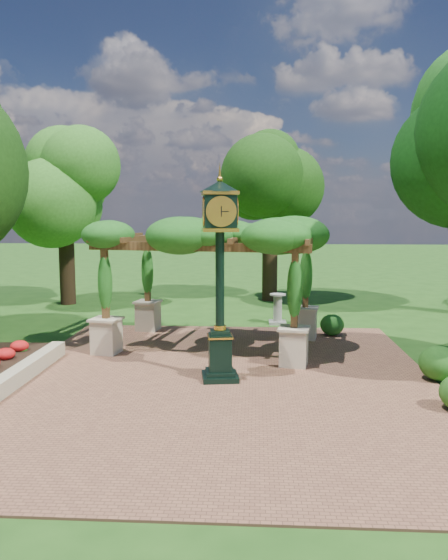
{
  "coord_description": "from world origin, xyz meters",
  "views": [
    {
      "loc": [
        0.83,
        -11.4,
        3.88
      ],
      "look_at": [
        0.0,
        2.5,
        2.2
      ],
      "focal_mm": 35.0,
      "sensor_mm": 36.0,
      "label": 1
    }
  ],
  "objects": [
    {
      "name": "brick_plaza",
      "position": [
        0.0,
        1.0,
        0.02
      ],
      "size": [
        10.0,
        12.0,
        0.04
      ],
      "primitive_type": "cube",
      "color": "brown",
      "rests_on": "ground"
    },
    {
      "name": "shrub_back",
      "position": [
        3.25,
        5.85,
        0.38
      ],
      "size": [
        0.98,
        0.98,
        0.68
      ],
      "primitive_type": "ellipsoid",
      "rotation": [
        0.0,
        0.0,
        0.37
      ],
      "color": "#1F5919",
      "rests_on": "brick_plaza"
    },
    {
      "name": "sundial",
      "position": [
        1.59,
        7.78,
        0.47
      ],
      "size": [
        0.61,
        0.61,
        1.08
      ],
      "rotation": [
        0.0,
        0.0,
        0.02
      ],
      "color": "gray",
      "rests_on": "ground"
    },
    {
      "name": "border_wall",
      "position": [
        -4.6,
        0.5,
        0.2
      ],
      "size": [
        0.35,
        5.0,
        0.4
      ],
      "primitive_type": "cube",
      "color": "#C6B793",
      "rests_on": "ground"
    },
    {
      "name": "tree_west_far",
      "position": [
        -7.34,
        11.61,
        5.32
      ],
      "size": [
        3.54,
        3.54,
        7.79
      ],
      "color": "black",
      "rests_on": "ground"
    },
    {
      "name": "ground",
      "position": [
        0.0,
        0.0,
        0.0
      ],
      "size": [
        120.0,
        120.0,
        0.0
      ],
      "primitive_type": "plane",
      "color": "#1E4714",
      "rests_on": "ground"
    },
    {
      "name": "pedestal_clock",
      "position": [
        -0.0,
        0.98,
        2.81
      ],
      "size": [
        1.05,
        1.05,
        4.69
      ],
      "rotation": [
        0.0,
        0.0,
        0.15
      ],
      "color": "black",
      "rests_on": "brick_plaza"
    },
    {
      "name": "shrub_mid",
      "position": [
        5.08,
        1.22,
        0.44
      ],
      "size": [
        0.9,
        0.9,
        0.81
      ],
      "primitive_type": "ellipsoid",
      "rotation": [
        0.0,
        0.0,
        0.0
      ],
      "color": "#215518",
      "rests_on": "brick_plaza"
    },
    {
      "name": "pergola",
      "position": [
        -0.48,
        4.28,
        3.11
      ],
      "size": [
        6.6,
        4.78,
        3.79
      ],
      "rotation": [
        0.0,
        0.0,
        -0.18
      ],
      "color": "beige",
      "rests_on": "brick_plaza"
    },
    {
      "name": "tree_north",
      "position": [
        1.43,
        13.14,
        5.37
      ],
      "size": [
        3.5,
        3.5,
        7.87
      ],
      "color": "#302113",
      "rests_on": "ground"
    }
  ]
}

